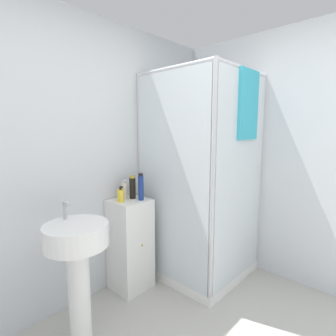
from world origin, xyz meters
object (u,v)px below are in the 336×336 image
object	(u,v)px
shampoo_bottle_tall_black	(133,187)
lotion_bottle_white	(124,191)
sink	(78,258)
soap_dispenser	(121,195)
shampoo_bottle_blue	(141,187)

from	to	relation	value
shampoo_bottle_tall_black	lotion_bottle_white	bearing A→B (deg)	144.18
sink	lotion_bottle_white	size ratio (longest dim) A/B	5.56
sink	lotion_bottle_white	world-z (taller)	lotion_bottle_white
shampoo_bottle_tall_black	soap_dispenser	bearing A→B (deg)	-174.01
sink	shampoo_bottle_blue	world-z (taller)	shampoo_bottle_blue
soap_dispenser	lotion_bottle_white	xyz separation A→B (m)	(0.09, 0.06, 0.02)
soap_dispenser	shampoo_bottle_blue	world-z (taller)	shampoo_bottle_blue
soap_dispenser	shampoo_bottle_blue	bearing A→B (deg)	-29.11
sink	lotion_bottle_white	xyz separation A→B (m)	(0.69, 0.36, 0.30)
sink	soap_dispenser	xyz separation A→B (m)	(0.60, 0.30, 0.28)
soap_dispenser	lotion_bottle_white	size ratio (longest dim) A/B	0.79
shampoo_bottle_tall_black	shampoo_bottle_blue	distance (m)	0.11
soap_dispenser	shampoo_bottle_tall_black	xyz separation A→B (m)	(0.15, 0.02, 0.05)
shampoo_bottle_blue	lotion_bottle_white	xyz separation A→B (m)	(-0.08, 0.16, -0.05)
shampoo_bottle_tall_black	shampoo_bottle_blue	world-z (taller)	shampoo_bottle_blue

